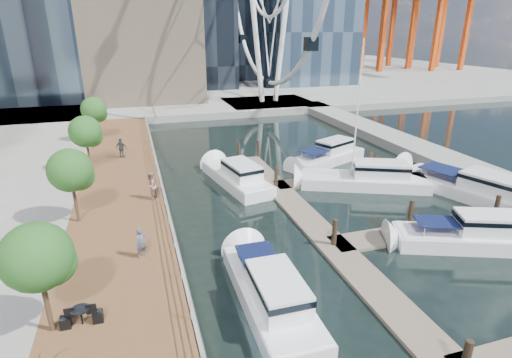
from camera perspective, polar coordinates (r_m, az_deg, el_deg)
name	(u,v)px	position (r m, az deg, el deg)	size (l,w,h in m)	color
ground	(360,358)	(17.58, 14.67, -23.54)	(520.00, 520.00, 0.00)	black
boardwalk	(121,216)	(27.93, -18.77, -5.05)	(6.00, 60.00, 1.00)	brown
seawall	(167,211)	(27.93, -12.62, -4.41)	(0.25, 60.00, 1.00)	#595954
land_far	(159,76)	(113.23, -13.73, 14.12)	(200.00, 114.00, 1.00)	gray
breakwater	(433,156)	(42.57, 23.98, 2.99)	(4.00, 60.00, 1.00)	gray
pier	(269,104)	(66.99, 1.82, 10.60)	(14.00, 12.00, 1.00)	gray
railing	(164,197)	(27.52, -12.99, -2.50)	(0.10, 60.00, 1.05)	white
floating_docks	(387,215)	(28.05, 18.22, -4.89)	(16.00, 34.00, 2.60)	#6D6051
port_cranes	(399,0)	(130.23, 19.71, 22.95)	(40.00, 52.00, 38.00)	#D84C14
street_trees	(70,170)	(25.89, -25.02, 1.11)	(2.60, 42.60, 4.60)	#3F2B1C
yacht_foreground	(465,246)	(27.04, 27.73, -8.49)	(2.42, 9.02, 2.15)	white
pedestrian_near	(141,243)	(21.48, -16.07, -8.76)	(0.60, 0.39, 1.64)	#4B4C64
pedestrian_mid	(151,186)	(28.37, -14.79, -0.96)	(0.95, 0.74, 1.96)	gray
pedestrian_far	(121,148)	(38.58, -18.67, 4.23)	(1.08, 0.45, 1.85)	#333940
moored_yachts	(370,199)	(31.51, 15.96, -2.77)	(24.42, 34.39, 11.50)	white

